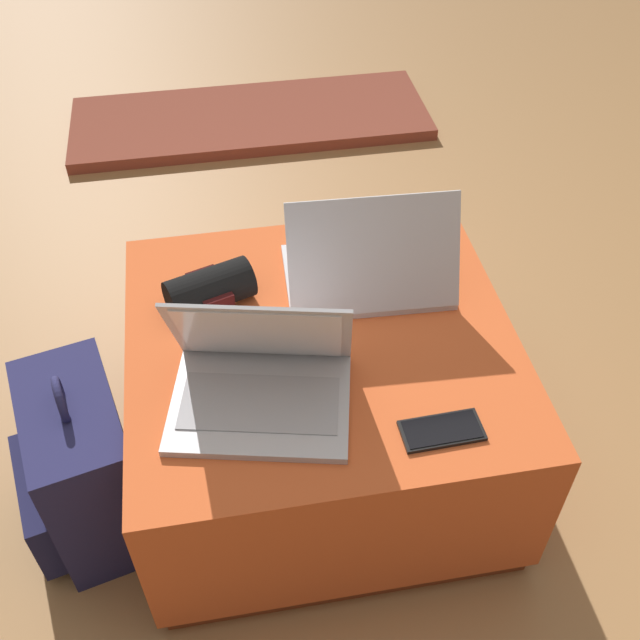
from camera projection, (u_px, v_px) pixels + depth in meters
name	position (u px, v px, depth m)	size (l,w,h in m)	color
ground_plane	(321.00, 456.00, 1.86)	(14.00, 14.00, 0.00)	#9E7042
ottoman	(321.00, 401.00, 1.71)	(0.81, 0.78, 0.43)	maroon
laptop_near	(260.00, 379.00, 1.41)	(0.39, 0.32, 0.24)	#B7B7BC
laptop_far	(369.00, 269.00, 1.63)	(0.37, 0.27, 0.24)	#B7B7BC
cell_phone	(442.00, 430.00, 1.38)	(0.16, 0.08, 0.01)	black
backpack	(81.00, 469.00, 1.61)	(0.30, 0.37, 0.47)	#23234C
wrist_brace	(210.00, 289.00, 1.60)	(0.20, 0.14, 0.09)	black
fireplace_hearth	(251.00, 119.00, 2.98)	(1.40, 0.50, 0.04)	brown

